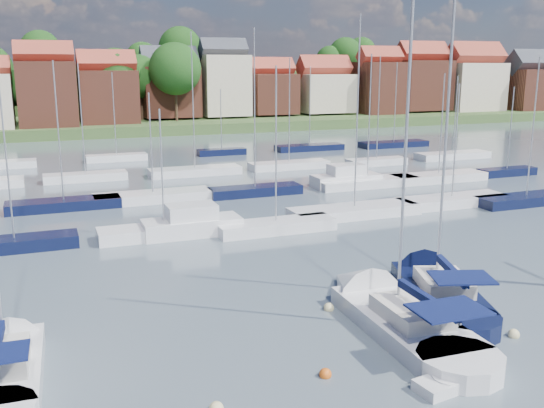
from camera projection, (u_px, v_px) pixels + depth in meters
name	position (u px, v px, depth m)	size (l,w,h in m)	color
ground	(196.00, 181.00, 63.65)	(260.00, 260.00, 0.00)	#485862
sailboat_left	(7.00, 360.00, 24.35)	(3.16, 10.47, 14.15)	silver
sailboat_centre	(384.00, 309.00, 29.43)	(3.95, 13.34, 17.89)	silver
sailboat_navy	(430.00, 283.00, 32.87)	(7.06, 12.67, 16.98)	black
tender	(447.00, 383.00, 22.83)	(2.71, 1.55, 0.56)	silver
buoy_c	(325.00, 377.00, 23.74)	(0.50, 0.50, 0.50)	#D85914
buoy_d	(513.00, 337.00, 27.23)	(0.52, 0.52, 0.52)	beige
buoy_e	(443.00, 273.00, 35.62)	(0.51, 0.51, 0.51)	#D85914
buoy_g	(329.00, 310.00, 30.22)	(0.52, 0.52, 0.52)	beige
marina_field	(227.00, 184.00, 59.80)	(79.62, 41.41, 15.93)	silver
far_shore_town	(112.00, 96.00, 147.73)	(212.46, 90.00, 22.27)	#3C592C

